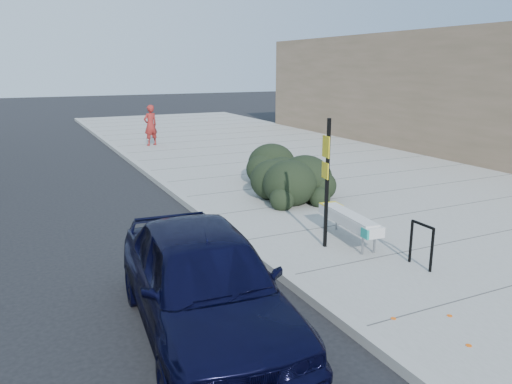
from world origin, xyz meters
The scene contains 9 objects.
ground centered at (0.00, 0.00, 0.00)m, with size 120.00×120.00×0.00m, color black.
sidewalk_near centered at (5.60, 5.00, 0.07)m, with size 11.20×50.00×0.15m, color gray.
curb_near centered at (0.00, 5.00, 0.08)m, with size 0.22×50.00×0.17m, color #9E9E99.
bench centered at (1.99, 1.00, 0.63)m, with size 0.62×2.02×0.60m.
bike_rack centered at (2.35, -0.69, 0.65)m, with size 0.06×0.57×0.83m.
sign_post centered at (1.36, 0.96, 1.63)m, with size 0.12×0.30×2.60m.
hedge centered at (2.76, 5.32, 0.85)m, with size 1.85×3.71×1.39m, color black.
sedan_navy centered at (-1.91, -0.92, 0.80)m, with size 1.89×4.69×1.60m, color black.
pedestrian centered at (1.62, 15.63, 1.08)m, with size 0.68×0.44×1.85m, color maroon.
Camera 1 is at (-4.09, -7.03, 3.73)m, focal length 35.00 mm.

